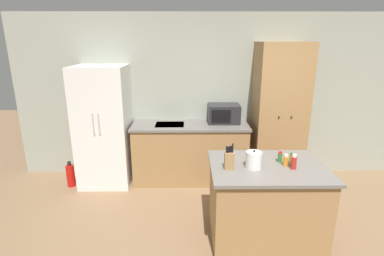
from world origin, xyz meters
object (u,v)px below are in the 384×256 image
object	(u,v)px
microwave	(224,114)
kettle	(254,160)
spice_bottle_amber_oil	(294,162)
fire_extinguisher	(71,175)
spice_bottle_tall_dark	(280,157)
refrigerator	(104,126)
spice_bottle_green_herb	(286,161)
spice_bottle_short_red	(291,159)
pantry_cabinet	(279,115)
knife_block	(229,160)

from	to	relation	value
microwave	kettle	size ratio (longest dim) A/B	2.39
spice_bottle_amber_oil	fire_extinguisher	world-z (taller)	spice_bottle_amber_oil
spice_bottle_tall_dark	spice_bottle_amber_oil	world-z (taller)	spice_bottle_amber_oil
microwave	spice_bottle_amber_oil	size ratio (longest dim) A/B	3.03
refrigerator	spice_bottle_green_herb	xyz separation A→B (m)	(2.34, -1.47, 0.04)
refrigerator	spice_bottle_tall_dark	distance (m)	2.68
refrigerator	microwave	size ratio (longest dim) A/B	3.76
microwave	fire_extinguisher	xyz separation A→B (m)	(-2.38, -0.33, -0.90)
fire_extinguisher	kettle	bearing A→B (deg)	-28.14
spice_bottle_amber_oil	spice_bottle_green_herb	xyz separation A→B (m)	(-0.06, 0.07, -0.01)
spice_bottle_short_red	fire_extinguisher	size ratio (longest dim) A/B	0.33
spice_bottle_amber_oil	refrigerator	bearing A→B (deg)	147.26
pantry_cabinet	spice_bottle_amber_oil	xyz separation A→B (m)	(-0.29, -1.59, -0.11)
microwave	fire_extinguisher	world-z (taller)	microwave
spice_bottle_amber_oil	knife_block	bearing A→B (deg)	179.95
microwave	spice_bottle_short_red	size ratio (longest dim) A/B	3.68
spice_bottle_tall_dark	pantry_cabinet	bearing A→B (deg)	74.84
pantry_cabinet	refrigerator	bearing A→B (deg)	-178.93
refrigerator	spice_bottle_short_red	distance (m)	2.80
microwave	spice_bottle_green_herb	world-z (taller)	microwave
spice_bottle_tall_dark	fire_extinguisher	xyz separation A→B (m)	(-2.84, 1.19, -0.77)
refrigerator	spice_bottle_short_red	size ratio (longest dim) A/B	13.81
refrigerator	spice_bottle_tall_dark	bearing A→B (deg)	-30.43
microwave	knife_block	bearing A→B (deg)	-94.34
spice_bottle_short_red	kettle	bearing A→B (deg)	-168.66
knife_block	spice_bottle_amber_oil	distance (m)	0.67
refrigerator	spice_bottle_tall_dark	xyz separation A→B (m)	(2.31, -1.36, 0.04)
spice_bottle_amber_oil	fire_extinguisher	size ratio (longest dim) A/B	0.40
spice_bottle_tall_dark	spice_bottle_green_herb	xyz separation A→B (m)	(0.03, -0.11, 0.00)
fire_extinguisher	spice_bottle_green_herb	bearing A→B (deg)	-24.32
spice_bottle_amber_oil	spice_bottle_green_herb	bearing A→B (deg)	128.95
kettle	spice_bottle_tall_dark	bearing A→B (deg)	26.05
pantry_cabinet	fire_extinguisher	bearing A→B (deg)	-176.11
knife_block	kettle	world-z (taller)	knife_block
microwave	knife_block	distance (m)	1.70
spice_bottle_short_red	spice_bottle_amber_oil	world-z (taller)	spice_bottle_amber_oil
knife_block	spice_bottle_green_herb	distance (m)	0.62
spice_bottle_short_red	spice_bottle_green_herb	xyz separation A→B (m)	(-0.08, -0.04, -0.00)
knife_block	spice_bottle_amber_oil	size ratio (longest dim) A/B	1.73
microwave	spice_bottle_short_red	world-z (taller)	microwave
spice_bottle_short_red	microwave	bearing A→B (deg)	109.46
refrigerator	fire_extinguisher	distance (m)	0.93
spice_bottle_tall_dark	spice_bottle_short_red	world-z (taller)	spice_bottle_short_red
spice_bottle_tall_dark	spice_bottle_short_red	xyz separation A→B (m)	(0.10, -0.07, 0.01)
spice_bottle_amber_oil	fire_extinguisher	bearing A→B (deg)	154.91
spice_bottle_short_red	refrigerator	bearing A→B (deg)	149.35
knife_block	kettle	bearing A→B (deg)	5.60
spice_bottle_tall_dark	knife_block	bearing A→B (deg)	-162.51
knife_block	fire_extinguisher	xyz separation A→B (m)	(-2.25, 1.37, -0.82)
refrigerator	spice_bottle_amber_oil	bearing A→B (deg)	-32.74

